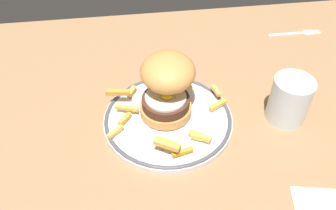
# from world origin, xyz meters

# --- Properties ---
(ground_plane) EXTENTS (1.34, 0.85, 0.04)m
(ground_plane) POSITION_xyz_m (0.00, 0.00, -0.02)
(ground_plane) COLOR #99714B
(dinner_plate) EXTENTS (0.25, 0.25, 0.02)m
(dinner_plate) POSITION_xyz_m (-0.05, -0.01, 0.01)
(dinner_plate) COLOR silver
(dinner_plate) RESTS_ON ground_plane
(burger) EXTENTS (0.11, 0.13, 0.12)m
(burger) POSITION_xyz_m (-0.05, 0.01, 0.08)
(burger) COLOR #CE8C45
(burger) RESTS_ON dinner_plate
(fries_pile) EXTENTS (0.24, 0.22, 0.03)m
(fries_pile) POSITION_xyz_m (-0.05, -0.01, 0.03)
(fries_pile) COLOR gold
(fries_pile) RESTS_ON dinner_plate
(water_glass) EXTENTS (0.08, 0.08, 0.09)m
(water_glass) POSITION_xyz_m (0.18, -0.03, 0.04)
(water_glass) COLOR silver
(water_glass) RESTS_ON ground_plane
(fork) EXTENTS (0.14, 0.02, 0.00)m
(fork) POSITION_xyz_m (0.34, 0.26, 0.00)
(fork) COLOR silver
(fork) RESTS_ON ground_plane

